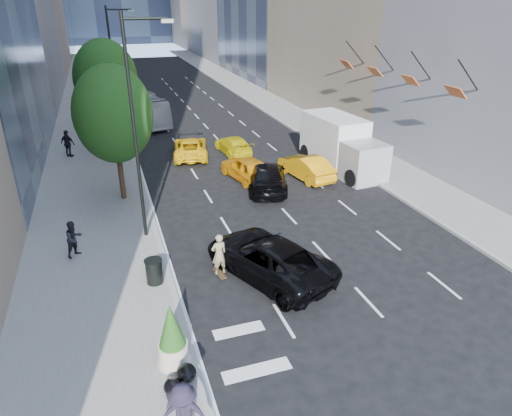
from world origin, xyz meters
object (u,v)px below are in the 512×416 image
object	(u,v)px
black_sedan_mercedes	(267,177)
planter_shrub	(172,336)
city_bus	(135,107)
skateboarder	(219,257)
box_truck	(341,144)
black_sedan_lincoln	(268,258)
trash_can	(154,272)

from	to	relation	value
black_sedan_mercedes	planter_shrub	world-z (taller)	planter_shrub
city_bus	skateboarder	bearing A→B (deg)	-104.62
black_sedan_mercedes	box_truck	world-z (taller)	box_truck
black_sedan_lincoln	skateboarder	bearing A→B (deg)	-40.70
black_sedan_mercedes	box_truck	bearing A→B (deg)	-144.29
black_sedan_lincoln	black_sedan_mercedes	distance (m)	9.55
skateboarder	black_sedan_lincoln	size ratio (longest dim) A/B	0.30
black_sedan_mercedes	planter_shrub	xyz separation A→B (m)	(-7.80, -13.00, 0.41)
trash_can	skateboarder	bearing A→B (deg)	-2.89
planter_shrub	black_sedan_mercedes	bearing A→B (deg)	59.04
trash_can	planter_shrub	world-z (taller)	planter_shrub
skateboarder	trash_can	size ratio (longest dim) A/B	1.83
black_sedan_lincoln	box_truck	distance (m)	14.31
box_truck	trash_can	size ratio (longest dim) A/B	7.37
black_sedan_mercedes	box_truck	size ratio (longest dim) A/B	0.75
black_sedan_mercedes	black_sedan_lincoln	bearing A→B (deg)	88.13
skateboarder	black_sedan_mercedes	xyz separation A→B (m)	(5.15, 8.41, -0.11)
black_sedan_mercedes	city_bus	xyz separation A→B (m)	(-6.00, 19.41, 0.67)
trash_can	planter_shrub	bearing A→B (deg)	-90.00
black_sedan_mercedes	planter_shrub	size ratio (longest dim) A/B	2.46
city_bus	planter_shrub	size ratio (longest dim) A/B	4.71
skateboarder	black_sedan_mercedes	bearing A→B (deg)	-130.51
city_bus	box_truck	xyz separation A→B (m)	(11.97, -17.46, 0.27)
box_truck	trash_can	world-z (taller)	box_truck
city_bus	black_sedan_lincoln	bearing A→B (deg)	-100.74
black_sedan_lincoln	city_bus	size ratio (longest dim) A/B	0.57
black_sedan_mercedes	skateboarder	bearing A→B (deg)	76.22
skateboarder	black_sedan_mercedes	size ratio (longest dim) A/B	0.33
black_sedan_lincoln	box_truck	size ratio (longest dim) A/B	0.82
black_sedan_mercedes	trash_can	xyz separation A→B (m)	(-7.80, -8.28, -0.15)
black_sedan_lincoln	planter_shrub	distance (m)	6.11
box_truck	planter_shrub	size ratio (longest dim) A/B	3.28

